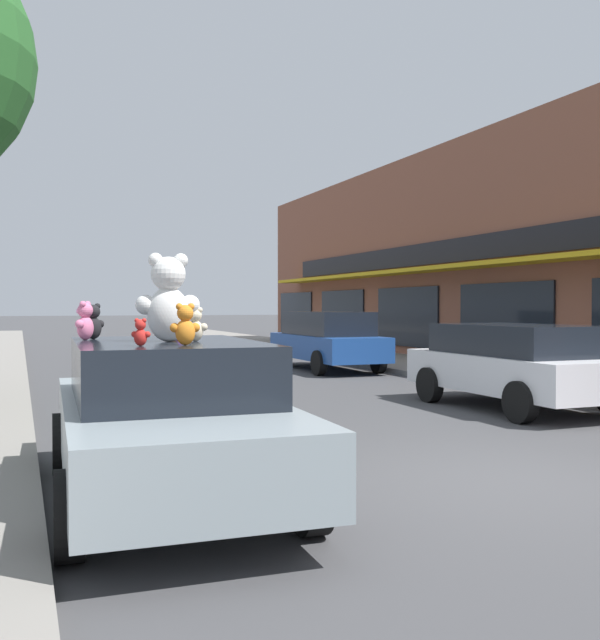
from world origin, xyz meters
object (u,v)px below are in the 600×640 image
object	(u,v)px
teddy_bear_purple	(175,322)
teddy_bear_giant	(168,299)
teddy_bear_black	(93,322)
teddy_bear_red	(141,333)
teddy_bear_pink	(85,321)
teddy_bear_brown	(172,324)
teddy_bear_cream	(195,325)
plush_art_car	(167,416)
teddy_bear_orange	(185,325)
parked_car_far_right	(327,339)
parked_car_far_center	(515,362)

from	to	relation	value
teddy_bear_purple	teddy_bear_giant	bearing A→B (deg)	108.95
teddy_bear_black	teddy_bear_purple	xyz separation A→B (m)	(0.81, 0.11, -0.01)
teddy_bear_red	teddy_bear_purple	world-z (taller)	teddy_bear_purple
teddy_bear_giant	teddy_bear_black	xyz separation A→B (m)	(-0.58, 0.75, -0.21)
teddy_bear_pink	teddy_bear_brown	world-z (taller)	teddy_bear_pink
teddy_bear_giant	teddy_bear_purple	bearing A→B (deg)	-101.29
teddy_bear_red	teddy_bear_brown	xyz separation A→B (m)	(0.48, 1.16, 0.03)
teddy_bear_purple	teddy_bear_cream	size ratio (longest dim) A/B	1.04
plush_art_car	teddy_bear_pink	size ratio (longest dim) A/B	12.17
teddy_bear_purple	teddy_bear_cream	distance (m)	0.86
teddy_bear_orange	teddy_bear_purple	distance (m)	1.49
parked_car_far_right	parked_car_far_center	bearing A→B (deg)	-90.00
teddy_bear_brown	teddy_bear_cream	size ratio (longest dim) A/B	0.94
teddy_bear_orange	parked_car_far_center	distance (m)	7.93
teddy_bear_purple	parked_car_far_right	xyz separation A→B (m)	(6.44, 10.80, -0.74)
teddy_bear_red	teddy_bear_purple	xyz separation A→B (m)	(0.58, 1.46, 0.05)
teddy_bear_red	teddy_bear_giant	bearing A→B (deg)	-86.94
teddy_bear_black	teddy_bear_brown	bearing A→B (deg)	136.45
plush_art_car	parked_car_far_center	world-z (taller)	same
teddy_bear_orange	teddy_bear_pink	world-z (taller)	teddy_bear_pink
teddy_bear_red	parked_car_far_center	bearing A→B (deg)	-116.39
plush_art_car	teddy_bear_orange	xyz separation A→B (m)	(0.01, -0.71, 0.84)
teddy_bear_red	teddy_bear_brown	bearing A→B (deg)	-79.99
plush_art_car	parked_car_far_center	size ratio (longest dim) A/B	1.09
teddy_bear_pink	teddy_bear_brown	distance (m)	0.81
teddy_bear_cream	teddy_bear_brown	bearing A→B (deg)	-49.80
teddy_bear_giant	teddy_bear_pink	bearing A→B (deg)	-37.28
teddy_bear_black	parked_car_far_right	size ratio (longest dim) A/B	0.08
plush_art_car	parked_car_far_center	bearing A→B (deg)	30.16
plush_art_car	teddy_bear_pink	xyz separation A→B (m)	(-0.67, 0.49, 0.85)
teddy_bear_giant	teddy_bear_pink	size ratio (longest dim) A/B	2.16
plush_art_car	teddy_bear_cream	world-z (taller)	teddy_bear_cream
teddy_bear_giant	teddy_bear_red	world-z (taller)	teddy_bear_giant
teddy_bear_black	teddy_bear_brown	size ratio (longest dim) A/B	1.20
teddy_bear_orange	teddy_bear_purple	xyz separation A→B (m)	(0.22, 1.47, -0.01)
teddy_bear_pink	parked_car_far_center	size ratio (longest dim) A/B	0.09
teddy_bear_giant	teddy_bear_purple	distance (m)	0.92
teddy_bear_brown	parked_car_far_right	world-z (taller)	teddy_bear_brown
plush_art_car	teddy_bear_purple	world-z (taller)	teddy_bear_purple
teddy_bear_brown	teddy_bear_red	bearing A→B (deg)	124.02
teddy_bear_black	teddy_bear_purple	distance (m)	0.82
teddy_bear_black	parked_car_far_center	bearing A→B (deg)	172.91
parked_car_far_center	parked_car_far_right	bearing A→B (deg)	90.00
teddy_bear_cream	teddy_bear_black	bearing A→B (deg)	-12.58
teddy_bear_pink	teddy_bear_cream	size ratio (longest dim) A/B	1.19
teddy_bear_brown	teddy_bear_giant	bearing A→B (deg)	132.35
teddy_bear_cream	parked_car_far_right	xyz separation A→B (m)	(6.43, 11.66, -0.73)
teddy_bear_cream	parked_car_far_right	bearing A→B (deg)	-88.99
plush_art_car	teddy_bear_orange	size ratio (longest dim) A/B	13.00
teddy_bear_brown	parked_car_far_right	size ratio (longest dim) A/B	0.06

